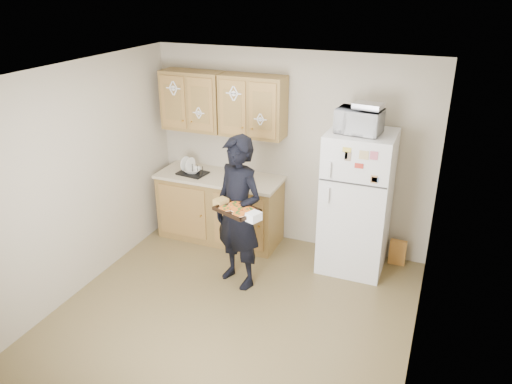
% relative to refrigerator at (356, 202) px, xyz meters
% --- Properties ---
extents(floor, '(3.60, 3.60, 0.00)m').
position_rel_refrigerator_xyz_m(floor, '(-0.95, -1.43, -0.85)').
color(floor, brown).
rests_on(floor, ground).
extents(ceiling, '(3.60, 3.60, 0.00)m').
position_rel_refrigerator_xyz_m(ceiling, '(-0.95, -1.43, 1.65)').
color(ceiling, silver).
rests_on(ceiling, wall_back).
extents(wall_back, '(3.60, 0.04, 2.50)m').
position_rel_refrigerator_xyz_m(wall_back, '(-0.95, 0.37, 0.40)').
color(wall_back, '#B3A891').
rests_on(wall_back, floor).
extents(wall_front, '(3.60, 0.04, 2.50)m').
position_rel_refrigerator_xyz_m(wall_front, '(-0.95, -3.23, 0.40)').
color(wall_front, '#B3A891').
rests_on(wall_front, floor).
extents(wall_left, '(0.04, 3.60, 2.50)m').
position_rel_refrigerator_xyz_m(wall_left, '(-2.75, -1.43, 0.40)').
color(wall_left, '#B3A891').
rests_on(wall_left, floor).
extents(wall_right, '(0.04, 3.60, 2.50)m').
position_rel_refrigerator_xyz_m(wall_right, '(0.85, -1.43, 0.40)').
color(wall_right, '#B3A891').
rests_on(wall_right, floor).
extents(refrigerator, '(0.75, 0.70, 1.70)m').
position_rel_refrigerator_xyz_m(refrigerator, '(0.00, 0.00, 0.00)').
color(refrigerator, white).
rests_on(refrigerator, floor).
extents(base_cabinet, '(1.60, 0.60, 0.86)m').
position_rel_refrigerator_xyz_m(base_cabinet, '(-1.80, 0.05, -0.42)').
color(base_cabinet, brown).
rests_on(base_cabinet, floor).
extents(countertop, '(1.64, 0.64, 0.04)m').
position_rel_refrigerator_xyz_m(countertop, '(-1.80, 0.05, 0.03)').
color(countertop, beige).
rests_on(countertop, base_cabinet).
extents(upper_cab_left, '(0.80, 0.33, 0.75)m').
position_rel_refrigerator_xyz_m(upper_cab_left, '(-2.20, 0.18, 0.98)').
color(upper_cab_left, brown).
rests_on(upper_cab_left, wall_back).
extents(upper_cab_right, '(0.80, 0.33, 0.75)m').
position_rel_refrigerator_xyz_m(upper_cab_right, '(-1.38, 0.18, 0.98)').
color(upper_cab_right, brown).
rests_on(upper_cab_right, wall_back).
extents(cereal_box, '(0.20, 0.07, 0.32)m').
position_rel_refrigerator_xyz_m(cereal_box, '(0.52, 0.24, -0.69)').
color(cereal_box, '#CD9348').
rests_on(cereal_box, floor).
extents(person, '(0.75, 0.63, 1.76)m').
position_rel_refrigerator_xyz_m(person, '(-1.14, -0.84, 0.03)').
color(person, black).
rests_on(person, floor).
extents(baking_tray, '(0.51, 0.44, 0.04)m').
position_rel_refrigerator_xyz_m(baking_tray, '(-1.03, -1.12, 0.21)').
color(baking_tray, black).
rests_on(baking_tray, person).
extents(pizza_front_left, '(0.14, 0.14, 0.02)m').
position_rel_refrigerator_xyz_m(pizza_front_left, '(-1.15, -1.15, 0.22)').
color(pizza_front_left, orange).
rests_on(pizza_front_left, baking_tray).
extents(pizza_front_right, '(0.14, 0.14, 0.02)m').
position_rel_refrigerator_xyz_m(pizza_front_right, '(-0.96, -1.22, 0.22)').
color(pizza_front_right, orange).
rests_on(pizza_front_right, baking_tray).
extents(pizza_back_left, '(0.14, 0.14, 0.02)m').
position_rel_refrigerator_xyz_m(pizza_back_left, '(-1.09, -1.02, 0.22)').
color(pizza_back_left, orange).
rests_on(pizza_back_left, baking_tray).
extents(pizza_back_right, '(0.14, 0.14, 0.02)m').
position_rel_refrigerator_xyz_m(pizza_back_right, '(-0.91, -1.09, 0.22)').
color(pizza_back_right, orange).
rests_on(pizza_back_right, baking_tray).
extents(pizza_center, '(0.14, 0.14, 0.02)m').
position_rel_refrigerator_xyz_m(pizza_center, '(-1.03, -1.12, 0.22)').
color(pizza_center, orange).
rests_on(pizza_center, baking_tray).
extents(microwave, '(0.52, 0.38, 0.27)m').
position_rel_refrigerator_xyz_m(microwave, '(-0.04, -0.05, 0.98)').
color(microwave, white).
rests_on(microwave, refrigerator).
extents(foil_pan, '(0.33, 0.25, 0.06)m').
position_rel_refrigerator_xyz_m(foil_pan, '(0.04, -0.02, 1.15)').
color(foil_pan, silver).
rests_on(foil_pan, microwave).
extents(dish_rack, '(0.40, 0.32, 0.15)m').
position_rel_refrigerator_xyz_m(dish_rack, '(-2.16, -0.01, 0.12)').
color(dish_rack, black).
rests_on(dish_rack, countertop).
extents(bowl, '(0.27, 0.27, 0.05)m').
position_rel_refrigerator_xyz_m(bowl, '(-2.16, -0.01, 0.10)').
color(bowl, white).
rests_on(bowl, dish_rack).
extents(soap_bottle, '(0.08, 0.09, 0.18)m').
position_rel_refrigerator_xyz_m(soap_bottle, '(-1.35, -0.02, 0.14)').
color(soap_bottle, white).
rests_on(soap_bottle, countertop).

